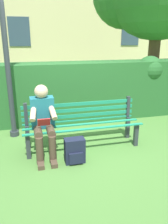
{
  "coord_description": "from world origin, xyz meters",
  "views": [
    {
      "loc": [
        0.9,
        3.61,
        1.89
      ],
      "look_at": [
        0.0,
        0.1,
        0.7
      ],
      "focal_mm": 36.36,
      "sensor_mm": 36.0,
      "label": 1
    }
  ],
  "objects_px": {
    "backpack": "(75,151)",
    "lamp_post": "(4,34)",
    "park_bench": "(81,122)",
    "person_seated": "(43,120)"
  },
  "relations": [
    {
      "from": "park_bench",
      "to": "person_seated",
      "type": "bearing_deg",
      "value": 15.35
    },
    {
      "from": "person_seated",
      "to": "lamp_post",
      "type": "height_order",
      "value": "lamp_post"
    },
    {
      "from": "backpack",
      "to": "lamp_post",
      "type": "distance_m",
      "value": 2.4
    },
    {
      "from": "person_seated",
      "to": "backpack",
      "type": "relative_size",
      "value": 2.93
    },
    {
      "from": "backpack",
      "to": "park_bench",
      "type": "bearing_deg",
      "value": -113.64
    },
    {
      "from": "backpack",
      "to": "person_seated",
      "type": "bearing_deg",
      "value": -41.11
    },
    {
      "from": "lamp_post",
      "to": "backpack",
      "type": "bearing_deg",
      "value": 126.39
    },
    {
      "from": "park_bench",
      "to": "person_seated",
      "type": "xyz_separation_m",
      "value": [
        0.68,
        0.19,
        0.18
      ]
    },
    {
      "from": "park_bench",
      "to": "backpack",
      "type": "distance_m",
      "value": 0.67
    },
    {
      "from": "lamp_post",
      "to": "person_seated",
      "type": "bearing_deg",
      "value": 119.7
    }
  ]
}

